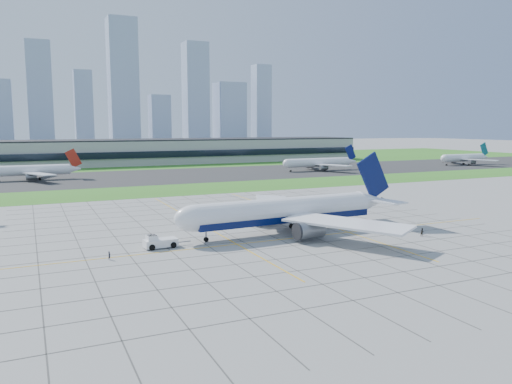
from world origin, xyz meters
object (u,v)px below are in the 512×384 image
(pushback_tug, at_px, (159,242))
(distant_jet_3, at_px, (464,158))
(airliner, at_px, (287,211))
(distant_jet_1, at_px, (34,170))
(distant_jet_2, at_px, (319,162))
(crew_far, at_px, (422,232))
(crew_near, at_px, (109,256))

(pushback_tug, relative_size, distant_jet_3, 0.23)
(airliner, xyz_separation_m, distant_jet_3, (197.36, 131.33, -0.46))
(distant_jet_1, xyz_separation_m, distant_jet_3, (248.23, -15.79, 0.00))
(distant_jet_1, xyz_separation_m, distant_jet_2, (143.17, -12.38, 0.00))
(crew_far, height_order, distant_jet_1, distant_jet_1)
(airliner, distance_m, pushback_tug, 30.52)
(pushback_tug, bearing_deg, distant_jet_1, 94.82)
(distant_jet_2, xyz_separation_m, distant_jet_3, (105.06, -3.41, -0.00))
(airliner, bearing_deg, pushback_tug, -179.35)
(pushback_tug, relative_size, crew_near, 6.18)
(distant_jet_1, relative_size, distant_jet_2, 0.96)
(crew_near, height_order, distant_jet_1, distant_jet_1)
(crew_far, distance_m, distant_jet_3, 226.27)
(airliner, height_order, crew_far, airliner)
(crew_far, xyz_separation_m, distant_jet_2, (66.55, 150.83, 3.57))
(crew_near, height_order, distant_jet_3, distant_jet_3)
(crew_near, xyz_separation_m, distant_jet_3, (238.09, 138.56, 3.69))
(airliner, xyz_separation_m, pushback_tug, (-30.22, -1.97, -3.74))
(pushback_tug, bearing_deg, airliner, 0.65)
(crew_near, bearing_deg, distant_jet_3, -18.74)
(pushback_tug, height_order, crew_near, pushback_tug)
(airliner, bearing_deg, distant_jet_3, 30.57)
(crew_near, bearing_deg, pushback_tug, -22.33)
(airliner, xyz_separation_m, distant_jet_2, (92.30, 134.74, -0.46))
(crew_near, xyz_separation_m, crew_far, (66.48, -8.86, 0.13))
(crew_near, relative_size, distant_jet_1, 0.04)
(airliner, xyz_separation_m, crew_far, (25.75, -16.09, -4.02))
(pushback_tug, xyz_separation_m, distant_jet_1, (-20.65, 149.09, 3.28))
(distant_jet_1, bearing_deg, pushback_tug, -82.11)
(pushback_tug, height_order, distant_jet_1, distant_jet_1)
(distant_jet_2, bearing_deg, crew_near, -133.14)
(distant_jet_1, bearing_deg, distant_jet_2, -4.94)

